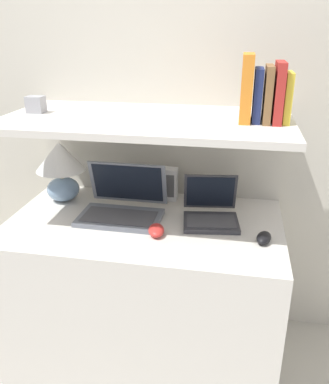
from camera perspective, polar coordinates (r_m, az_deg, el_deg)
name	(u,v)px	position (r m, az deg, el deg)	size (l,w,h in m)	color
wall_back	(161,99)	(2.02, -0.44, 12.86)	(6.00, 0.05, 2.40)	beige
desk	(146,292)	(1.97, -2.68, -13.81)	(1.19, 0.68, 0.74)	silver
back_riser	(160,219)	(2.17, -0.62, -3.79)	(1.19, 0.04, 1.16)	beige
shelf	(146,120)	(1.70, -2.59, 10.02)	(1.19, 0.62, 0.03)	silver
table_lamp	(61,165)	(1.99, -14.34, 3.67)	(0.23, 0.23, 0.29)	#7593B2
laptop_large	(123,206)	(1.82, -5.90, -1.95)	(0.36, 0.29, 0.22)	slate
laptop_small	(211,212)	(1.77, 6.49, -2.80)	(0.26, 0.26, 0.19)	#333338
computer_mouse	(156,230)	(1.66, -1.16, -5.39)	(0.09, 0.12, 0.04)	red
second_mouse	(264,238)	(1.65, 13.77, -6.26)	(0.08, 0.11, 0.04)	black
router_box	(166,184)	(1.97, 0.28, 1.16)	(0.10, 0.06, 0.16)	white
book_yellow	(287,98)	(1.65, 16.85, 12.57)	(0.03, 0.13, 0.19)	gold
book_red	(278,92)	(1.64, 15.70, 13.30)	(0.03, 0.17, 0.23)	#A82823
book_brown	(268,94)	(1.64, 14.30, 13.17)	(0.03, 0.16, 0.21)	brown
book_navy	(258,95)	(1.64, 12.93, 13.11)	(0.03, 0.14, 0.20)	navy
book_orange	(247,88)	(1.64, 11.45, 14.10)	(0.04, 0.17, 0.25)	orange
shelf_gadget	(36,104)	(1.86, -17.61, 11.63)	(0.07, 0.06, 0.07)	#99999E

